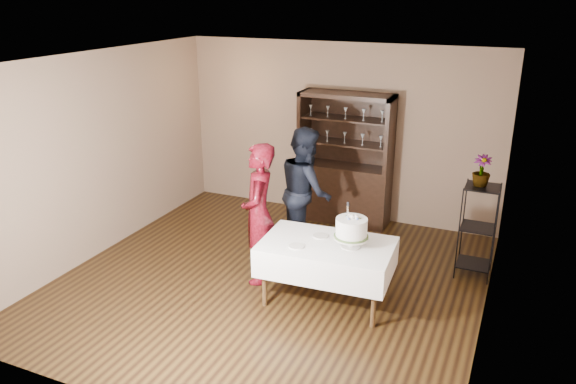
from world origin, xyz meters
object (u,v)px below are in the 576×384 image
(china_hutch, at_px, (344,180))
(man, at_px, (306,191))
(woman, at_px, (259,214))
(potted_plant, at_px, (482,171))
(cake, at_px, (351,229))
(plant_etagere, at_px, (478,227))
(cake_table, at_px, (327,257))

(china_hutch, relative_size, man, 1.15)
(woman, xyz_separation_m, man, (0.21, 1.00, -0.00))
(potted_plant, bearing_deg, cake, -131.16)
(china_hutch, height_order, woman, china_hutch)
(china_hutch, bearing_deg, cake, -70.23)
(plant_etagere, xyz_separation_m, woman, (-2.43, -1.18, 0.22))
(man, relative_size, cake, 3.25)
(cake_table, bearing_deg, cake, 2.13)
(china_hutch, distance_m, man, 1.26)
(man, xyz_separation_m, cake, (1.01, -1.16, 0.08))
(cake_table, distance_m, woman, 1.01)
(cake_table, relative_size, man, 0.88)
(cake_table, height_order, man, man)
(cake_table, relative_size, potted_plant, 4.01)
(cake, xyz_separation_m, potted_plant, (1.18, 1.35, 0.43))
(potted_plant, bearing_deg, cake_table, -136.89)
(man, bearing_deg, woman, 135.24)
(china_hutch, height_order, cake_table, china_hutch)
(cake_table, xyz_separation_m, man, (-0.74, 1.17, 0.31))
(woman, distance_m, potted_plant, 2.72)
(plant_etagere, bearing_deg, man, -175.32)
(man, bearing_deg, plant_etagere, -118.40)
(woman, relative_size, man, 1.00)
(china_hutch, distance_m, plant_etagere, 2.33)
(cake_table, height_order, cake, cake)
(woman, distance_m, man, 1.02)
(man, bearing_deg, potted_plant, -118.09)
(woman, height_order, cake, woman)
(china_hutch, height_order, potted_plant, china_hutch)
(cake_table, xyz_separation_m, potted_plant, (1.45, 1.36, 0.82))
(cake_table, distance_m, potted_plant, 2.15)
(china_hutch, xyz_separation_m, cake_table, (0.59, -2.40, -0.10))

